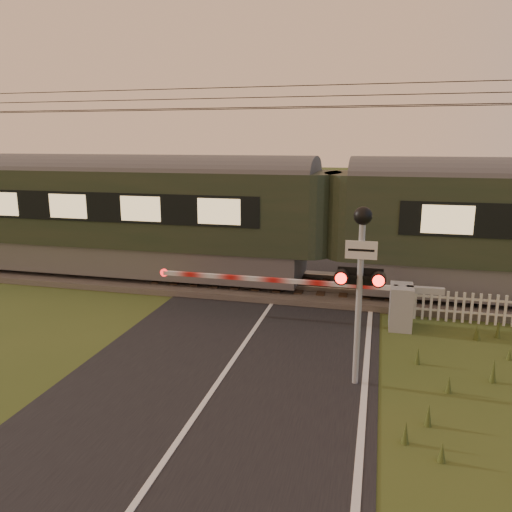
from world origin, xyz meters
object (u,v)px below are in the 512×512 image
(train, at_px, (332,222))
(picket_fence, at_px, (455,307))
(boom_gate, at_px, (385,303))
(crossing_signal, at_px, (361,265))

(train, relative_size, picket_fence, 13.85)
(boom_gate, xyz_separation_m, picket_fence, (1.77, 0.75, -0.21))
(train, distance_m, picket_fence, 4.28)
(boom_gate, height_order, picket_fence, boom_gate)
(crossing_signal, bearing_deg, picket_fence, 60.30)
(boom_gate, bearing_deg, crossing_signal, -99.23)
(train, height_order, boom_gate, train)
(train, bearing_deg, boom_gate, -58.32)
(picket_fence, bearing_deg, crossing_signal, -119.70)
(boom_gate, height_order, crossing_signal, crossing_signal)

